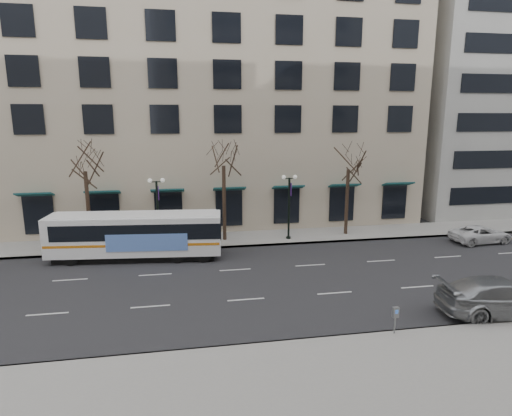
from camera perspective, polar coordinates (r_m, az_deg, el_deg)
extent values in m
plane|color=black|center=(25.56, -2.14, -10.01)|extent=(160.00, 160.00, 0.00)
cube|color=gray|center=(34.81, 4.02, -3.82)|extent=(80.00, 4.00, 0.15)
cube|color=tan|center=(44.54, -8.74, 15.06)|extent=(40.00, 20.00, 24.00)
cube|color=#999993|center=(57.22, 29.79, 18.53)|extent=(25.00, 20.00, 35.00)
cylinder|color=black|center=(33.67, -21.44, -0.30)|extent=(0.28, 0.28, 5.74)
cylinder|color=black|center=(33.10, -4.26, 0.51)|extent=(0.28, 0.28, 5.95)
cylinder|color=black|center=(35.52, 12.01, 0.67)|extent=(0.28, 0.28, 5.46)
cylinder|color=black|center=(32.51, -12.94, -0.84)|extent=(0.16, 0.16, 5.00)
cylinder|color=black|center=(33.11, -12.75, -4.81)|extent=(0.36, 0.36, 0.30)
cube|color=black|center=(32.06, -13.15, 3.43)|extent=(0.90, 0.06, 0.06)
sphere|color=silver|center=(32.08, -13.96, 3.57)|extent=(0.32, 0.32, 0.32)
sphere|color=silver|center=(32.02, -12.35, 3.63)|extent=(0.32, 0.32, 0.32)
cube|color=#4A1F76|center=(32.19, -12.86, 1.94)|extent=(0.04, 0.45, 1.00)
cylinder|color=black|center=(33.47, 4.41, -0.20)|extent=(0.16, 0.16, 5.00)
cylinder|color=black|center=(34.05, 4.34, -4.06)|extent=(0.36, 0.36, 0.30)
cube|color=black|center=(33.03, 4.48, 3.96)|extent=(0.90, 0.06, 0.06)
sphere|color=silver|center=(32.91, 3.72, 4.11)|extent=(0.32, 0.32, 0.32)
sphere|color=silver|center=(33.13, 5.23, 4.14)|extent=(0.32, 0.32, 0.32)
cube|color=#4A1F76|center=(33.19, 4.65, 2.51)|extent=(0.04, 0.45, 1.00)
cube|color=white|center=(30.39, -15.77, -3.33)|extent=(11.79, 3.66, 2.66)
cube|color=black|center=(30.82, -15.61, -6.02)|extent=(10.83, 3.26, 0.43)
cube|color=black|center=(30.23, -15.28, -2.58)|extent=(11.33, 3.65, 1.06)
cube|color=orange|center=(30.52, -15.72, -4.16)|extent=(11.67, 3.67, 0.17)
cube|color=#5A83DC|center=(29.07, -14.36, -4.50)|extent=(5.29, 0.59, 1.16)
cube|color=white|center=(30.07, -15.92, -0.84)|extent=(11.19, 3.35, 0.08)
cylinder|color=black|center=(30.81, -23.49, -6.18)|extent=(0.99, 0.37, 0.97)
cylinder|color=black|center=(32.82, -22.24, -4.98)|extent=(0.99, 0.37, 0.97)
cylinder|color=black|center=(29.25, -10.45, -6.30)|extent=(0.99, 0.37, 0.97)
cylinder|color=black|center=(31.36, -10.02, -5.01)|extent=(0.99, 0.37, 0.97)
cylinder|color=black|center=(29.11, -7.03, -6.27)|extent=(0.99, 0.37, 0.97)
cylinder|color=black|center=(31.22, -6.84, -4.99)|extent=(0.99, 0.37, 0.97)
imported|color=#979B9E|center=(24.69, 29.98, -10.25)|extent=(6.52, 3.20, 1.82)
imported|color=silver|center=(37.62, 27.78, -3.09)|extent=(4.87, 2.50, 1.31)
cylinder|color=slate|center=(20.65, 18.02, -14.52)|extent=(0.08, 0.08, 0.86)
cube|color=slate|center=(20.40, 18.13, -13.08)|extent=(0.27, 0.18, 0.48)
cube|color=blue|center=(20.31, 18.25, -13.00)|extent=(0.13, 0.02, 0.17)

